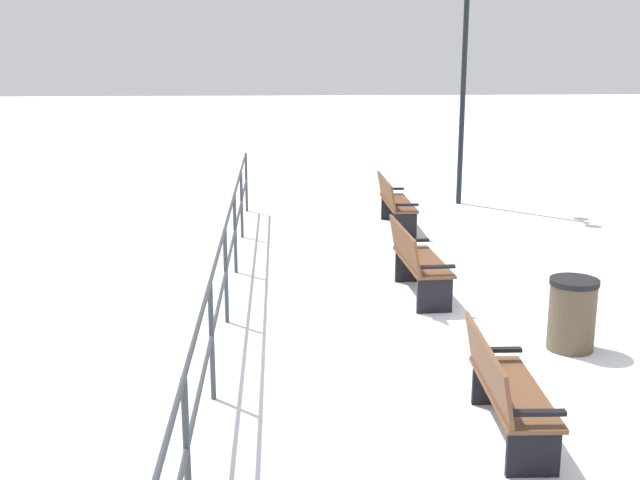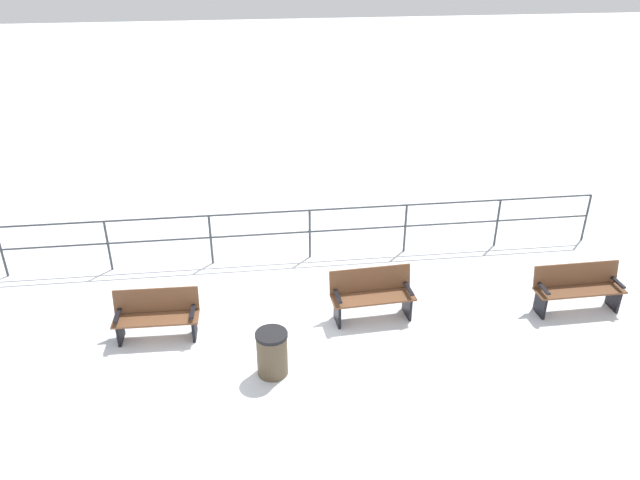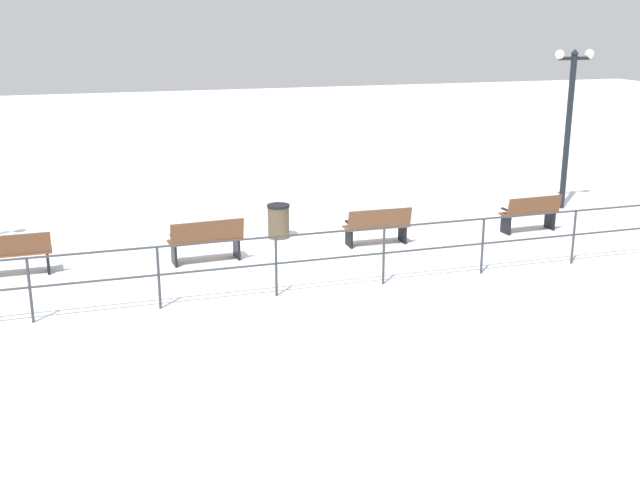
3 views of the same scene
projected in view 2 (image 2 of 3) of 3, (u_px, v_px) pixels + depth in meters
ground_plane at (268, 330)px, 11.19m from camera, size 80.00×80.00×0.00m
bench_second at (157, 315)px, 10.85m from camera, size 0.57×1.51×0.89m
bench_third at (372, 294)px, 11.36m from camera, size 0.65×1.58×0.96m
bench_fourth at (578, 287)px, 11.59m from camera, size 0.53×1.71×0.92m
waterfront_railing at (260, 228)px, 13.14m from camera, size 0.05×15.08×1.17m
trash_bin at (272, 353)px, 9.96m from camera, size 0.53×0.53×0.80m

